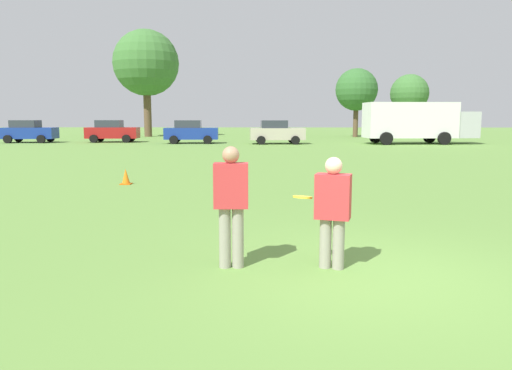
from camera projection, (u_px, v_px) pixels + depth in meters
name	position (u px, v px, depth m)	size (l,w,h in m)	color
ground_plane	(376.00, 277.00, 6.22)	(187.14, 187.14, 0.00)	#608C3D
player_thrower	(231.00, 200.00, 6.51)	(0.47, 0.29, 1.67)	gray
player_defender	(333.00, 207.00, 6.49)	(0.52, 0.39, 1.53)	gray
frisbee	(303.00, 197.00, 6.60)	(0.27, 0.27, 0.06)	yellow
traffic_cone	(126.00, 177.00, 14.84)	(0.32, 0.32, 0.48)	#D8590C
parked_car_near_left	(28.00, 131.00, 39.20)	(4.33, 2.47, 1.82)	navy
parked_car_mid_left	(112.00, 131.00, 39.93)	(4.33, 2.47, 1.82)	maroon
parked_car_center	(191.00, 132.00, 38.11)	(4.33, 2.47, 1.82)	navy
parked_car_mid_right	(276.00, 132.00, 37.30)	(4.33, 2.47, 1.82)	#B7AD99
box_truck	(417.00, 121.00, 37.22)	(8.66, 3.44, 3.18)	white
tree_west_oak	(146.00, 63.00, 50.51)	(6.86, 6.86, 11.16)	brown
tree_west_maple	(356.00, 90.00, 49.87)	(4.35, 4.35, 7.08)	brown
tree_center_elm	(409.00, 94.00, 52.64)	(4.14, 4.14, 6.72)	brown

